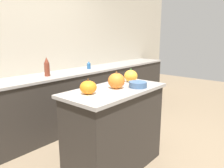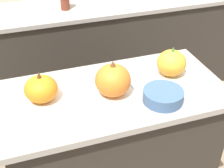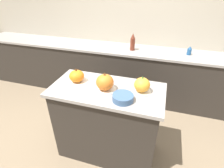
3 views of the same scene
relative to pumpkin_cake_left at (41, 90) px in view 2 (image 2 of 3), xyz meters
The scene contains 6 objects.
kitchen_island 0.65m from the pumpkin_cake_left, ahead, with size 1.20×0.60×0.95m.
back_counter 1.46m from the pumpkin_cake_left, 74.59° to the left, with size 6.00×0.60×0.93m.
pumpkin_cake_left is the anchor object (origin of this frame).
pumpkin_cake_center 0.36m from the pumpkin_cake_left, 10.44° to the right, with size 0.23×0.23×0.20m.
pumpkin_cake_right 0.72m from the pumpkin_cake_left, ahead, with size 0.19×0.19×0.18m.
mixing_bowl 0.60m from the pumpkin_cake_left, 18.41° to the right, with size 0.20×0.20×0.06m.
Camera 2 is at (-0.42, -1.26, 1.91)m, focal length 50.00 mm.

